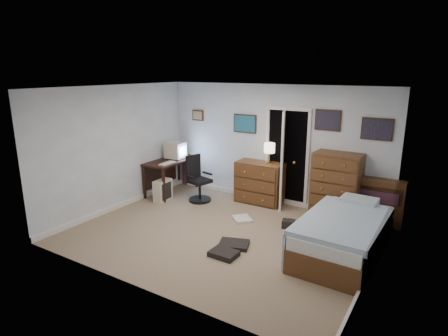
# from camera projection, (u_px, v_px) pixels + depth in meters

# --- Properties ---
(floor) EXTENTS (5.00, 4.00, 0.02)m
(floor) POSITION_uv_depth(u_px,v_px,m) (222.00, 234.00, 6.57)
(floor) COLOR #856F5C
(floor) RESTS_ON ground
(computer_desk) EXTENTS (0.69, 1.38, 0.78)m
(computer_desk) POSITION_uv_depth(u_px,v_px,m) (168.00, 167.00, 8.65)
(computer_desk) COLOR black
(computer_desk) RESTS_ON floor
(crt_monitor) EXTENTS (0.42, 0.39, 0.38)m
(crt_monitor) POSITION_uv_depth(u_px,v_px,m) (176.00, 150.00, 8.62)
(crt_monitor) COLOR beige
(crt_monitor) RESTS_ON computer_desk
(keyboard) EXTENTS (0.17, 0.42, 0.03)m
(keyboard) POSITION_uv_depth(u_px,v_px,m) (167.00, 163.00, 8.18)
(keyboard) COLOR beige
(keyboard) RESTS_ON computer_desk
(pc_tower) EXTENTS (0.23, 0.45, 0.47)m
(pc_tower) POSITION_uv_depth(u_px,v_px,m) (163.00, 190.00, 8.15)
(pc_tower) COLOR beige
(pc_tower) RESTS_ON floor
(office_chair) EXTENTS (0.59, 0.59, 1.00)m
(office_chair) POSITION_uv_depth(u_px,v_px,m) (198.00, 183.00, 8.12)
(office_chair) COLOR black
(office_chair) RESTS_ON floor
(media_stack) EXTENTS (0.15, 0.15, 0.74)m
(media_stack) POSITION_uv_depth(u_px,v_px,m) (186.00, 170.00, 9.32)
(media_stack) COLOR maroon
(media_stack) RESTS_ON floor
(low_dresser) EXTENTS (1.01, 0.52, 0.89)m
(low_dresser) POSITION_uv_depth(u_px,v_px,m) (260.00, 183.00, 7.99)
(low_dresser) COLOR brown
(low_dresser) RESTS_ON floor
(table_lamp) EXTENTS (0.23, 0.23, 0.43)m
(table_lamp) POSITION_uv_depth(u_px,v_px,m) (269.00, 149.00, 7.69)
(table_lamp) COLOR gold
(table_lamp) RESTS_ON low_dresser
(doorway) EXTENTS (0.96, 1.12, 2.05)m
(doorway) POSITION_uv_depth(u_px,v_px,m) (292.00, 155.00, 8.00)
(doorway) COLOR black
(doorway) RESTS_ON floor
(tall_dresser) EXTENTS (0.88, 0.53, 1.28)m
(tall_dresser) POSITION_uv_depth(u_px,v_px,m) (336.00, 186.00, 7.09)
(tall_dresser) COLOR brown
(tall_dresser) RESTS_ON floor
(headboard_bookcase) EXTENTS (0.97, 0.26, 0.87)m
(headboard_bookcase) POSITION_uv_depth(u_px,v_px,m) (376.00, 200.00, 6.87)
(headboard_bookcase) COLOR brown
(headboard_bookcase) RESTS_ON floor
(bed) EXTENTS (1.19, 2.13, 0.69)m
(bed) POSITION_uv_depth(u_px,v_px,m) (343.00, 234.00, 5.76)
(bed) COLOR brown
(bed) RESTS_ON floor
(wall_posters) EXTENTS (4.38, 0.04, 0.60)m
(wall_posters) POSITION_uv_depth(u_px,v_px,m) (299.00, 123.00, 7.46)
(wall_posters) COLOR #331E11
(wall_posters) RESTS_ON floor
(floor_clutter) EXTENTS (1.26, 1.81, 0.15)m
(floor_clutter) POSITION_uv_depth(u_px,v_px,m) (244.00, 238.00, 6.29)
(floor_clutter) COLOR silver
(floor_clutter) RESTS_ON floor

